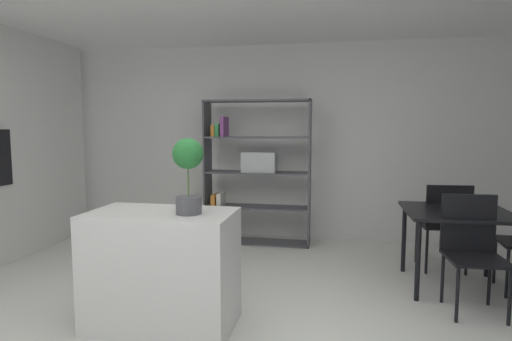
# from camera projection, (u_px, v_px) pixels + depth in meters

# --- Properties ---
(ground_plane) EXTENTS (9.50, 9.50, 0.00)m
(ground_plane) POSITION_uv_depth(u_px,v_px,m) (213.00, 339.00, 2.99)
(ground_plane) COLOR silver
(back_partition) EXTENTS (6.90, 0.06, 2.65)m
(back_partition) POSITION_uv_depth(u_px,v_px,m) (274.00, 142.00, 5.75)
(back_partition) COLOR silver
(back_partition) RESTS_ON ground_plane
(kitchen_island) EXTENTS (1.09, 0.61, 0.89)m
(kitchen_island) POSITION_uv_depth(u_px,v_px,m) (162.00, 269.00, 3.15)
(kitchen_island) COLOR silver
(kitchen_island) RESTS_ON ground_plane
(potted_plant_on_island) EXTENTS (0.22, 0.22, 0.55)m
(potted_plant_on_island) POSITION_uv_depth(u_px,v_px,m) (188.00, 168.00, 3.00)
(potted_plant_on_island) COLOR #4C4C51
(potted_plant_on_island) RESTS_ON kitchen_island
(open_bookshelf) EXTENTS (1.38, 0.34, 1.88)m
(open_bookshelf) POSITION_uv_depth(u_px,v_px,m) (252.00, 172.00, 5.44)
(open_bookshelf) COLOR #4C4C51
(open_bookshelf) RESTS_ON ground_plane
(dining_table) EXTENTS (0.94, 0.89, 0.75)m
(dining_table) POSITION_uv_depth(u_px,v_px,m) (457.00, 219.00, 3.89)
(dining_table) COLOR black
(dining_table) RESTS_ON ground_plane
(dining_chair_far) EXTENTS (0.49, 0.49, 0.94)m
(dining_chair_far) POSITION_uv_depth(u_px,v_px,m) (445.00, 219.00, 4.35)
(dining_chair_far) COLOR black
(dining_chair_far) RESTS_ON ground_plane
(dining_chair_near) EXTENTS (0.46, 0.46, 0.96)m
(dining_chair_near) POSITION_uv_depth(u_px,v_px,m) (472.00, 243.00, 3.45)
(dining_chair_near) COLOR black
(dining_chair_near) RESTS_ON ground_plane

